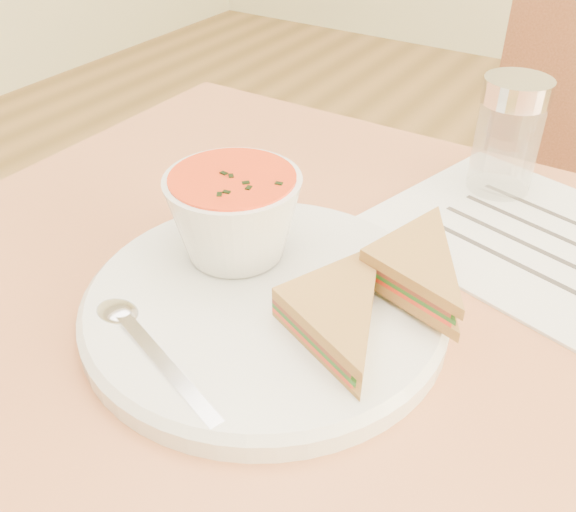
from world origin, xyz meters
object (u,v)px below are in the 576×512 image
Objects in this scene: chair_far at (549,295)px; plate at (265,305)px; condiment_shaker at (507,137)px; soup_bowl at (235,220)px.

plate is at bearing 76.75° from chair_far.
condiment_shaker reaches higher than plate.
chair_far is 0.67m from plate.
soup_bowl is (-0.05, 0.03, 0.05)m from plate.
soup_bowl is 0.93× the size of condiment_shaker.
soup_bowl is at bearing 147.91° from plate.
chair_far is at bearing 68.63° from soup_bowl.
soup_bowl is (-0.21, -0.54, 0.36)m from chair_far.
plate is 2.59× the size of soup_bowl.
plate is 0.33m from condiment_shaker.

